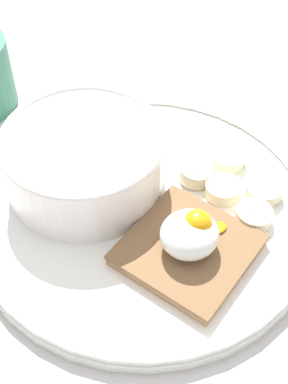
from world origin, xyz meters
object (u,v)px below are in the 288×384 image
Objects in this scene: poached_egg at (190,233)px; banana_slice_back at (196,174)px; oatmeal_bowl at (84,160)px; toast_slice at (187,250)px; banana_slice_front at (229,158)px; banana_slice_right at (254,216)px; banana_slice_left at (223,190)px; banana_slice_inner at (264,191)px.

poached_egg is 1.98× the size of banana_slice_back.
poached_egg is at bearing 103.07° from oatmeal_bowl.
toast_slice is at bearing -0.74° from poached_egg.
banana_slice_front is (-12.71, 5.70, -2.39)cm from oatmeal_bowl.
banana_slice_right is (-6.93, 0.50, -2.12)cm from poached_egg.
poached_egg is 1.58× the size of banana_slice_left.
banana_slice_left and banana_slice_right have the same top height.
banana_slice_right is (-9.71, 12.47, -2.38)cm from oatmeal_bowl.
banana_slice_front reaches higher than toast_slice.
banana_slice_left is at bearing 138.31° from oatmeal_bowl.
banana_slice_left is 3.00cm from banana_slice_back.
poached_egg reaches higher than banana_slice_left.
banana_slice_back reaches higher than banana_slice_left.
banana_slice_front is (-10.09, -6.27, 0.02)cm from toast_slice.
banana_slice_left is at bearing -153.20° from toast_slice.
banana_slice_left is at bearing -152.62° from poached_egg.
oatmeal_bowl is 3.45× the size of banana_slice_front.
banana_slice_back is at bearing -1.44° from banana_slice_front.
banana_slice_back is 0.89× the size of banana_slice_right.
poached_egg is 1.52× the size of banana_slice_front.
poached_egg is 1.70× the size of banana_slice_inner.
toast_slice is at bearing -4.07° from banana_slice_right.
toast_slice is at bearing 26.80° from banana_slice_left.
banana_slice_inner reaches higher than toast_slice.
banana_slice_right is at bearing 127.90° from oatmeal_bowl.
banana_slice_front reaches higher than banana_slice_inner.
banana_slice_front is at bearing -113.91° from banana_slice_right.
toast_slice is 3.06× the size of banana_slice_left.
banana_slice_right is 3.33cm from banana_slice_inner.
banana_slice_inner is at bearing -149.60° from banana_slice_right.
banana_slice_right is 0.96× the size of banana_slice_inner.
banana_slice_front is 1.04× the size of banana_slice_left.
poached_egg is 11.93cm from banana_slice_front.
banana_slice_front is 5.09cm from banana_slice_inner.
poached_egg is 8.93cm from banana_slice_back.
poached_egg is at bearing 47.11° from banana_slice_back.
banana_slice_inner is at bearing -173.24° from toast_slice.
oatmeal_bowl is 4.01× the size of banana_slice_right.
banana_slice_left is 1.12× the size of banana_slice_right.
banana_slice_inner is (-12.58, 10.78, -2.45)cm from oatmeal_bowl.
banana_slice_front and banana_slice_right have the same top height.
poached_egg is at bearing 27.38° from banana_slice_left.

